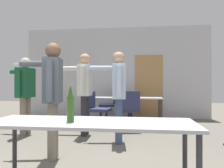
{
  "coord_description": "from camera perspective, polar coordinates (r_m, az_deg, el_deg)",
  "views": [
    {
      "loc": [
        0.76,
        -1.5,
        1.09
      ],
      "look_at": [
        0.27,
        2.58,
        1.1
      ],
      "focal_mm": 35.0,
      "sensor_mm": 36.0,
      "label": 1
    }
  ],
  "objects": [
    {
      "name": "back_wall",
      "position": [
        7.28,
        1.11,
        2.91
      ],
      "size": [
        6.09,
        0.12,
        2.98
      ],
      "color": "#BCBCC1",
      "rests_on": "ground_plane"
    },
    {
      "name": "conference_table_near",
      "position": [
        2.19,
        -5.7,
        -11.43
      ],
      "size": [
        2.03,
        0.67,
        0.73
      ],
      "color": "#A8A8AD",
      "rests_on": "ground_plane"
    },
    {
      "name": "conference_table_far",
      "position": [
        6.11,
        2.81,
        -4.12
      ],
      "size": [
        2.18,
        0.68,
        0.73
      ],
      "color": "#A8A8AD",
      "rests_on": "ground_plane"
    },
    {
      "name": "person_right_polo",
      "position": [
        3.32,
        -15.4,
        -1.05
      ],
      "size": [
        0.84,
        0.58,
        1.7
      ],
      "rotation": [
        0.0,
        0.0,
        1.75
      ],
      "color": "slate",
      "rests_on": "ground_plane"
    },
    {
      "name": "person_far_watching",
      "position": [
        4.09,
        1.55,
        -0.96
      ],
      "size": [
        0.82,
        0.62,
        1.71
      ],
      "rotation": [
        0.0,
        0.0,
        1.69
      ],
      "color": "#3D4C75",
      "rests_on": "ground_plane"
    },
    {
      "name": "person_center_tall",
      "position": [
        5.09,
        -21.82,
        -1.02
      ],
      "size": [
        0.75,
        0.67,
        1.67
      ],
      "rotation": [
        0.0,
        0.0,
        1.49
      ],
      "color": "slate",
      "rests_on": "ground_plane"
    },
    {
      "name": "person_near_casual",
      "position": [
        4.73,
        -7.27,
        -0.49
      ],
      "size": [
        0.81,
        0.65,
        1.76
      ],
      "rotation": [
        0.0,
        0.0,
        1.6
      ],
      "color": "#28282D",
      "rests_on": "ground_plane"
    },
    {
      "name": "office_chair_far_left",
      "position": [
        6.79,
        -0.83,
        -5.76
      ],
      "size": [
        0.58,
        0.53,
        0.92
      ],
      "rotation": [
        0.0,
        0.0,
        1.73
      ],
      "color": "black",
      "rests_on": "ground_plane"
    },
    {
      "name": "office_chair_near_pushed",
      "position": [
        5.55,
        -3.72,
        -7.06
      ],
      "size": [
        0.59,
        0.54,
        0.91
      ],
      "rotation": [
        0.0,
        0.0,
        4.53
      ],
      "color": "black",
      "rests_on": "ground_plane"
    },
    {
      "name": "office_chair_mid_tucked",
      "position": [
        5.26,
        4.55,
        -7.24
      ],
      "size": [
        0.54,
        0.59,
        0.93
      ],
      "rotation": [
        0.0,
        0.0,
        0.18
      ],
      "color": "black",
      "rests_on": "ground_plane"
    },
    {
      "name": "office_chair_far_right",
      "position": [
        6.75,
        4.45,
        -5.64
      ],
      "size": [
        0.57,
        0.52,
        0.94
      ],
      "rotation": [
        0.0,
        0.0,
        4.8
      ],
      "color": "black",
      "rests_on": "ground_plane"
    },
    {
      "name": "beer_bottle",
      "position": [
        2.13,
        -10.78,
        -5.27
      ],
      "size": [
        0.07,
        0.07,
        0.36
      ],
      "color": "#2D511E",
      "rests_on": "conference_table_near"
    },
    {
      "name": "drink_cup",
      "position": [
        6.08,
        4.72,
        -2.97
      ],
      "size": [
        0.08,
        0.08,
        0.12
      ],
      "color": "#232328",
      "rests_on": "conference_table_far"
    }
  ]
}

